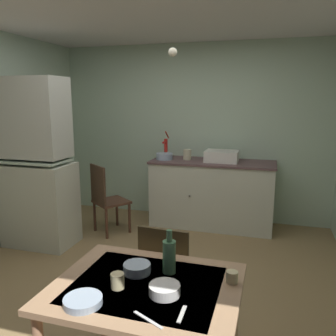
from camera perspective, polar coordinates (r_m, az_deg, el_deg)
name	(u,v)px	position (r m, az deg, el deg)	size (l,w,h in m)	color
ground_plane	(144,283)	(3.56, -3.93, -18.38)	(5.17, 5.17, 0.00)	olive
wall_back	(193,133)	(5.17, 4.10, 5.83)	(4.04, 0.10, 2.54)	#B2CBB0
hutch_cabinet	(37,169)	(4.42, -20.65, -0.16)	(0.82, 0.51, 2.01)	beige
counter_cabinet	(212,194)	(4.89, 7.20, -4.18)	(1.69, 0.64, 0.92)	beige
sink_basin	(222,156)	(4.76, 8.82, 1.96)	(0.44, 0.34, 0.15)	white
hand_pump	(166,147)	(4.96, -0.37, 3.54)	(0.05, 0.27, 0.39)	#B21E19
mixing_bowl_counter	(164,156)	(4.89, -0.59, 1.94)	(0.23, 0.23, 0.09)	#9EB2C6
stoneware_crock	(187,155)	(4.87, 3.13, 2.22)	(0.11, 0.11, 0.14)	beige
dining_table	(146,300)	(2.11, -3.55, -20.78)	(1.05, 0.84, 0.74)	tan
chair_far_side	(169,273)	(2.75, 0.09, -16.83)	(0.42, 0.42, 0.86)	#4A3320
chair_by_counter	(106,198)	(4.64, -10.09, -4.87)	(0.56, 0.56, 0.93)	#4E2F21
serving_bowl_wide	(165,290)	(1.95, -0.57, -19.36)	(0.17, 0.17, 0.06)	white
soup_bowl_small	(137,268)	(2.17, -5.12, -16.08)	(0.16, 0.16, 0.06)	#9EB2C6
sauce_dish	(83,301)	(1.93, -13.80, -20.46)	(0.20, 0.20, 0.04)	#9EB2C6
teacup_cream	(232,277)	(2.09, 10.47, -17.18)	(0.07, 0.07, 0.07)	beige
mug_tall	(118,281)	(2.02, -8.29, -17.85)	(0.08, 0.08, 0.08)	beige
glass_bottle	(169,256)	(2.13, 0.20, -14.19)	(0.08, 0.08, 0.27)	#4C7F56
table_knife	(148,320)	(1.79, -3.31, -23.63)	(0.19, 0.02, 0.01)	silver
teaspoon_near_bowl	(182,314)	(1.82, 2.30, -22.84)	(0.14, 0.02, 0.01)	beige
pendant_bulb	(173,52)	(3.26, 0.78, 18.48)	(0.08, 0.08, 0.08)	#F9EFCC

